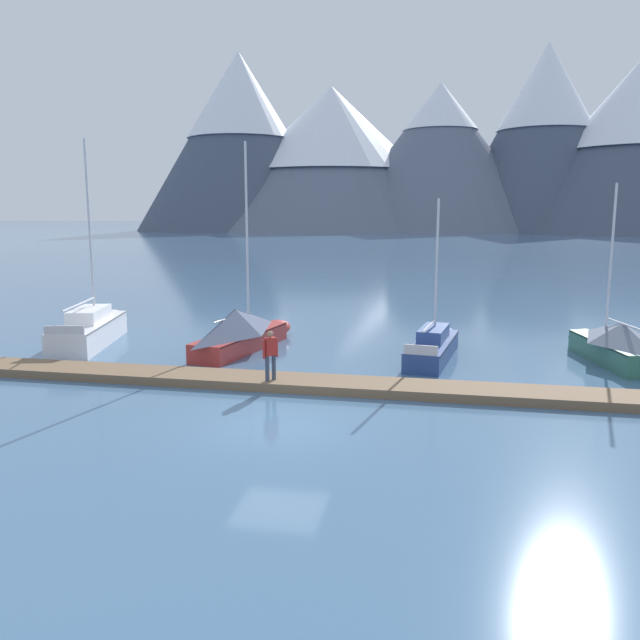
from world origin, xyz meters
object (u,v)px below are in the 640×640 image
at_px(sailboat_mid_dock_port, 435,344).
at_px(person_on_dock, 270,352).
at_px(sailboat_second_berth, 242,330).
at_px(sailboat_mid_dock_starboard, 615,343).
at_px(sailboat_nearest_berth, 94,328).

height_order(sailboat_mid_dock_port, person_on_dock, sailboat_mid_dock_port).
xyz_separation_m(sailboat_second_berth, sailboat_mid_dock_starboard, (15.17, 0.58, -0.08)).
xyz_separation_m(sailboat_mid_dock_starboard, person_on_dock, (-12.33, -6.30, 0.46)).
relative_size(sailboat_second_berth, sailboat_mid_dock_port, 1.24).
distance_m(sailboat_second_berth, sailboat_mid_dock_port, 8.21).
distance_m(sailboat_second_berth, person_on_dock, 6.40).
distance_m(sailboat_nearest_berth, person_on_dock, 11.68).
bearing_deg(person_on_dock, sailboat_second_berth, 116.44).
xyz_separation_m(sailboat_second_berth, sailboat_mid_dock_port, (8.19, 0.33, -0.37)).
relative_size(sailboat_mid_dock_port, sailboat_mid_dock_starboard, 1.01).
relative_size(sailboat_second_berth, person_on_dock, 5.22).
xyz_separation_m(sailboat_nearest_berth, sailboat_mid_dock_starboard, (22.35, 0.32, 0.13)).
bearing_deg(person_on_dock, sailboat_mid_dock_starboard, 27.06).
bearing_deg(sailboat_mid_dock_port, sailboat_second_berth, -177.68).
height_order(sailboat_second_berth, sailboat_mid_dock_starboard, sailboat_second_berth).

